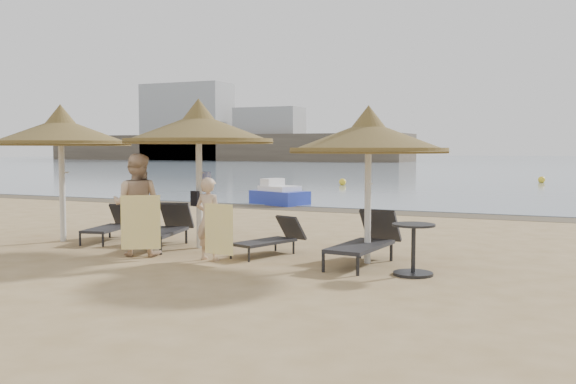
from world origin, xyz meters
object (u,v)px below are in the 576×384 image
at_px(lounger_far_left, 112,224).
at_px(lounger_near_right, 272,238).
at_px(side_table, 413,251).
at_px(palapa_left, 61,132).
at_px(palapa_right, 368,138).
at_px(person_left, 137,197).
at_px(pedal_boat, 279,195).
at_px(person_right, 209,212).
at_px(lounger_far_right, 366,240).
at_px(palapa_center, 199,129).
at_px(lounger_near_left, 166,227).

xyz_separation_m(lounger_far_left, lounger_near_right, (4.08, -0.29, -0.03)).
xyz_separation_m(lounger_near_right, side_table, (2.93, -0.86, 0.07)).
distance_m(palapa_left, lounger_near_right, 5.36).
height_order(palapa_left, palapa_right, palapa_left).
distance_m(palapa_left, palapa_right, 6.88).
xyz_separation_m(palapa_left, palapa_right, (6.88, 0.17, -0.15)).
height_order(lounger_far_left, lounger_near_right, lounger_far_left).
height_order(side_table, person_left, person_left).
distance_m(lounger_near_right, pedal_boat, 10.79).
bearing_deg(person_right, pedal_boat, -66.21).
xyz_separation_m(lounger_far_left, lounger_far_right, (6.00, -0.44, 0.06)).
distance_m(lounger_near_right, person_right, 1.42).
distance_m(side_table, person_right, 3.75).
bearing_deg(pedal_boat, person_left, -58.57).
xyz_separation_m(palapa_left, palapa_center, (3.22, 0.44, 0.04)).
relative_size(lounger_near_right, person_left, 0.75).
bearing_deg(pedal_boat, lounger_near_left, -58.25).
distance_m(lounger_far_left, lounger_far_right, 6.02).
xyz_separation_m(lounger_near_right, pedal_boat, (-4.44, 9.83, 0.02)).
distance_m(palapa_right, lounger_near_right, 2.72).
bearing_deg(palapa_right, palapa_left, -178.59).
bearing_deg(lounger_far_right, lounger_far_left, -179.09).
bearing_deg(person_right, palapa_right, -156.54).
bearing_deg(palapa_left, palapa_right, 1.41).
xyz_separation_m(palapa_left, person_right, (4.15, -0.73, -1.50)).
distance_m(palapa_left, side_table, 8.13).
xyz_separation_m(palapa_center, lounger_near_left, (-0.77, -0.08, -2.03)).
relative_size(lounger_near_left, lounger_far_right, 0.97).
bearing_deg(palapa_center, palapa_left, -172.17).
relative_size(lounger_far_right, side_table, 2.53).
bearing_deg(person_right, lounger_far_left, -16.72).
xyz_separation_m(palapa_center, lounger_far_left, (-2.36, 0.16, -2.08)).
relative_size(lounger_far_left, lounger_near_right, 1.08).
bearing_deg(pedal_boat, person_right, -50.96).
height_order(person_right, pedal_boat, person_right).
xyz_separation_m(palapa_right, lounger_near_right, (-1.94, 0.14, -1.91)).
bearing_deg(person_right, person_left, 9.04).
distance_m(palapa_center, pedal_boat, 10.29).
relative_size(palapa_center, lounger_far_right, 1.46).
bearing_deg(palapa_center, pedal_boat, 105.66).
height_order(palapa_right, lounger_near_left, palapa_right).
distance_m(lounger_near_right, side_table, 3.05).
relative_size(palapa_center, palapa_right, 1.09).
bearing_deg(person_left, pedal_boat, -96.97).
distance_m(lounger_far_left, lounger_near_left, 1.62).
xyz_separation_m(palapa_right, pedal_boat, (-6.38, 9.97, -1.88)).
xyz_separation_m(palapa_center, palapa_right, (3.66, -0.27, -0.20)).
bearing_deg(lounger_far_left, lounger_far_right, -16.54).
relative_size(side_table, person_left, 0.37).
xyz_separation_m(side_table, pedal_boat, (-7.37, 10.69, -0.05)).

